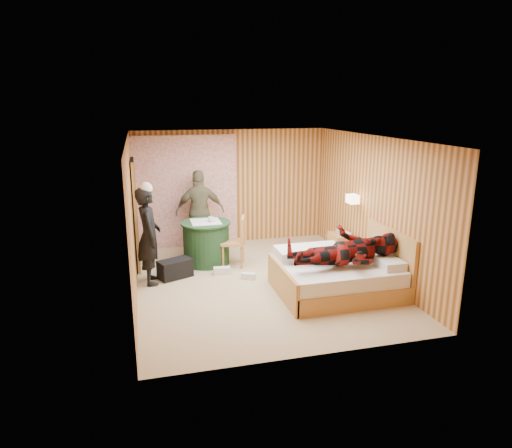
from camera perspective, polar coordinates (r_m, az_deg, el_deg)
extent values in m
cube|color=tan|center=(8.09, 0.51, -7.25)|extent=(4.20, 5.00, 0.01)
cube|color=white|center=(7.51, 0.56, 10.71)|extent=(4.20, 5.00, 0.01)
cube|color=#DC9254|center=(10.09, -3.13, 4.62)|extent=(4.20, 0.02, 2.50)
cube|color=#DC9254|center=(7.46, -15.25, 0.41)|extent=(0.02, 5.00, 2.50)
cube|color=#DC9254|center=(8.47, 14.40, 2.18)|extent=(0.02, 5.00, 2.50)
cube|color=white|center=(9.88, -8.75, 3.96)|extent=(2.20, 0.08, 2.40)
cube|color=black|center=(8.87, -14.84, 1.22)|extent=(0.06, 0.90, 2.05)
cylinder|color=gold|center=(8.81, 12.46, 3.10)|extent=(0.18, 0.04, 0.04)
cube|color=beige|center=(8.77, 11.99, 3.08)|extent=(0.18, 0.24, 0.16)
cube|color=tan|center=(7.72, 9.97, -7.47)|extent=(1.87, 1.50, 0.28)
cube|color=silver|center=(7.63, 10.06, -5.68)|extent=(1.81, 1.44, 0.23)
cube|color=tan|center=(7.36, 3.30, -7.39)|extent=(0.06, 1.50, 0.52)
cube|color=tan|center=(8.02, 16.38, -4.15)|extent=(0.06, 1.50, 1.03)
cube|color=silver|center=(7.60, 16.26, -4.69)|extent=(0.36, 0.51, 0.13)
cube|color=silver|center=(8.18, 13.77, -3.11)|extent=(0.36, 0.51, 0.13)
cube|color=silver|center=(7.80, 6.67, -3.50)|extent=(1.12, 0.56, 0.17)
cube|color=tan|center=(9.31, 10.52, -2.78)|extent=(0.38, 0.52, 0.52)
cube|color=tan|center=(9.26, 10.56, -1.81)|extent=(0.40, 0.54, 0.03)
cylinder|color=#224926|center=(8.93, -6.24, -2.41)|extent=(0.89, 0.89, 0.81)
cylinder|color=#224926|center=(8.81, -6.31, 0.13)|extent=(0.95, 0.95, 0.03)
cube|color=silver|center=(8.81, -6.32, 0.29)|extent=(0.71, 0.71, 0.01)
cube|color=tan|center=(9.54, -6.83, -0.99)|extent=(0.49, 0.49, 0.05)
cube|color=tan|center=(9.66, -6.82, 0.74)|extent=(0.42, 0.12, 0.46)
cylinder|color=tan|center=(9.46, -7.86, -2.66)|extent=(0.04, 0.04, 0.43)
cylinder|color=tan|center=(9.77, -5.74, -2.03)|extent=(0.04, 0.04, 0.43)
cube|color=tan|center=(8.74, -2.91, -2.29)|extent=(0.54, 0.54, 0.05)
cube|color=tan|center=(8.65, -1.63, -0.66)|extent=(0.16, 0.43, 0.48)
cylinder|color=tan|center=(9.00, -3.92, -3.43)|extent=(0.04, 0.04, 0.45)
cylinder|color=tan|center=(8.64, -1.81, -4.19)|extent=(0.04, 0.04, 0.45)
cube|color=black|center=(8.35, -10.07, -5.52)|extent=(0.66, 0.52, 0.33)
cube|color=silver|center=(8.43, -4.28, -5.85)|extent=(0.31, 0.15, 0.14)
cube|color=silver|center=(8.19, -0.95, -6.53)|extent=(0.27, 0.20, 0.11)
imported|color=black|center=(8.00, -13.25, -1.46)|extent=(0.44, 0.64, 1.70)
imported|color=brown|center=(9.57, -7.01, 1.59)|extent=(1.02, 0.44, 1.72)
imported|color=#650B09|center=(7.30, 11.25, -2.15)|extent=(0.86, 0.67, 1.77)
imported|color=silver|center=(9.19, 10.72, -1.28)|extent=(0.21, 0.25, 0.02)
imported|color=silver|center=(9.18, 10.73, -1.16)|extent=(0.17, 0.23, 0.02)
imported|color=silver|center=(9.34, 10.27, -0.77)|extent=(0.12, 0.12, 0.09)
imported|color=silver|center=(8.76, -5.64, 0.60)|extent=(0.13, 0.13, 0.10)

